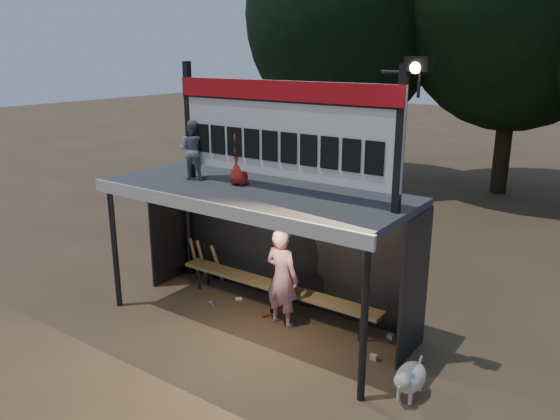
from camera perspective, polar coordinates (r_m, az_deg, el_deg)
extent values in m
plane|color=#4F3C27|center=(9.35, -2.46, -11.63)|extent=(80.00, 80.00, 0.00)
imported|color=white|center=(8.92, 0.21, -7.08)|extent=(0.63, 0.43, 1.67)
imported|color=gray|center=(9.16, -9.11, 6.23)|extent=(0.57, 0.50, 0.98)
imported|color=#A21F19|center=(8.65, -4.28, 5.48)|extent=(0.45, 0.31, 0.88)
cube|color=#3A3A3C|center=(8.53, -2.65, 1.93)|extent=(5.00, 2.00, 0.12)
cube|color=beige|center=(7.79, -7.23, 0.12)|extent=(5.10, 0.06, 0.20)
cylinder|color=black|center=(9.91, -16.90, -3.75)|extent=(0.10, 0.10, 2.20)
cylinder|color=black|center=(7.03, 8.78, -11.62)|extent=(0.10, 0.10, 2.20)
cylinder|color=black|center=(11.03, -9.60, -1.24)|extent=(0.10, 0.10, 2.20)
cylinder|color=black|center=(8.54, 14.24, -6.77)|extent=(0.10, 0.10, 2.20)
cube|color=black|center=(9.65, 1.08, -3.56)|extent=(5.00, 0.04, 2.20)
cube|color=black|center=(10.84, -11.45, -1.66)|extent=(0.04, 1.00, 2.20)
cube|color=black|center=(8.17, 13.87, -7.84)|extent=(0.04, 1.00, 2.20)
cylinder|color=black|center=(9.35, 1.11, 2.51)|extent=(5.00, 0.06, 0.06)
cube|color=black|center=(9.23, -9.47, 9.19)|extent=(0.10, 0.10, 1.90)
cube|color=black|center=(7.16, 12.42, 7.07)|extent=(0.10, 0.10, 1.90)
cube|color=silver|center=(8.05, 0.11, 8.41)|extent=(3.80, 0.08, 1.40)
cube|color=#B90D14|center=(7.95, -0.10, 12.37)|extent=(3.80, 0.04, 0.28)
cube|color=black|center=(7.96, -0.12, 11.29)|extent=(3.80, 0.02, 0.03)
cube|color=black|center=(9.00, -8.15, 7.47)|extent=(0.27, 0.03, 0.45)
cube|color=black|center=(8.78, -6.51, 7.30)|extent=(0.27, 0.03, 0.45)
cube|color=black|center=(8.56, -4.79, 7.12)|extent=(0.27, 0.03, 0.45)
cube|color=black|center=(8.35, -2.98, 6.93)|extent=(0.27, 0.03, 0.45)
cube|color=black|center=(8.14, -1.08, 6.72)|extent=(0.27, 0.03, 0.45)
cube|color=black|center=(7.95, 0.91, 6.49)|extent=(0.27, 0.03, 0.45)
cube|color=black|center=(7.77, 3.00, 6.24)|extent=(0.27, 0.03, 0.45)
cube|color=black|center=(7.59, 5.18, 5.97)|extent=(0.27, 0.03, 0.45)
cube|color=black|center=(7.43, 7.46, 5.67)|extent=(0.27, 0.03, 0.45)
cube|color=black|center=(7.28, 9.83, 5.36)|extent=(0.27, 0.03, 0.45)
cylinder|color=black|center=(7.10, 12.46, 13.89)|extent=(0.50, 0.04, 0.04)
cylinder|color=black|center=(7.01, 14.31, 12.53)|extent=(0.04, 0.04, 0.30)
cube|color=black|center=(6.96, 14.30, 14.57)|extent=(0.30, 0.22, 0.18)
sphere|color=#FFD88C|center=(6.87, 14.00, 14.24)|extent=(0.14, 0.14, 0.14)
cube|color=olive|center=(9.55, -0.47, -7.99)|extent=(4.00, 0.35, 0.06)
cylinder|color=black|center=(10.56, -8.44, -7.06)|extent=(0.05, 0.05, 0.45)
cylinder|color=black|center=(10.72, -7.55, -6.66)|extent=(0.05, 0.05, 0.45)
cylinder|color=black|center=(9.55, -0.89, -9.46)|extent=(0.05, 0.05, 0.45)
cylinder|color=black|center=(9.73, -0.05, -8.96)|extent=(0.05, 0.05, 0.45)
cylinder|color=black|center=(8.77, 8.34, -12.12)|extent=(0.05, 0.05, 0.45)
cylinder|color=black|center=(8.96, 9.06, -11.51)|extent=(0.05, 0.05, 0.45)
cylinder|color=black|center=(19.02, 6.37, 8.55)|extent=(0.50, 0.50, 3.74)
ellipsoid|color=black|center=(18.90, 6.73, 19.60)|extent=(6.46, 6.46, 7.48)
cylinder|color=black|center=(18.62, 22.44, 7.96)|extent=(0.50, 0.50, 4.18)
ellipsoid|color=white|center=(7.65, 13.49, -16.62)|extent=(0.36, 0.58, 0.36)
sphere|color=beige|center=(7.38, 12.69, -17.06)|extent=(0.22, 0.22, 0.22)
cone|color=beige|center=(7.31, 12.36, -17.57)|extent=(0.10, 0.10, 0.10)
cone|color=beige|center=(7.33, 12.30, -16.38)|extent=(0.06, 0.06, 0.07)
cone|color=beige|center=(7.30, 13.05, -16.58)|extent=(0.06, 0.06, 0.07)
cylinder|color=beige|center=(7.63, 12.28, -18.25)|extent=(0.05, 0.05, 0.18)
cylinder|color=silver|center=(7.58, 13.45, -18.56)|extent=(0.05, 0.05, 0.18)
cylinder|color=silver|center=(7.91, 13.36, -16.95)|extent=(0.05, 0.05, 0.18)
cylinder|color=white|center=(7.87, 14.49, -17.25)|extent=(0.05, 0.05, 0.18)
cylinder|color=silver|center=(7.85, 14.38, -15.15)|extent=(0.04, 0.16, 0.14)
cylinder|color=#936844|center=(11.05, -8.93, -4.85)|extent=(0.09, 0.27, 0.84)
cylinder|color=#9F724A|center=(10.92, -8.16, -5.08)|extent=(0.09, 0.30, 0.83)
cylinder|color=black|center=(10.79, -7.39, -5.31)|extent=(0.07, 0.32, 0.83)
cylinder|color=olive|center=(10.67, -6.59, -5.54)|extent=(0.07, 0.35, 0.82)
cube|color=#AA261D|center=(9.68, 0.36, -10.30)|extent=(0.12, 0.11, 0.08)
cylinder|color=#BABABF|center=(9.98, -7.12, -9.63)|extent=(0.14, 0.11, 0.07)
cube|color=beige|center=(8.43, 9.75, -14.91)|extent=(0.10, 0.07, 0.08)
cylinder|color=#A3241C|center=(9.50, -1.56, -10.90)|extent=(0.11, 0.14, 0.07)
cube|color=#B4B4B9|center=(9.01, 11.48, -12.82)|extent=(0.11, 0.09, 0.08)
cylinder|color=silver|center=(10.08, -4.34, -9.27)|extent=(0.13, 0.13, 0.07)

